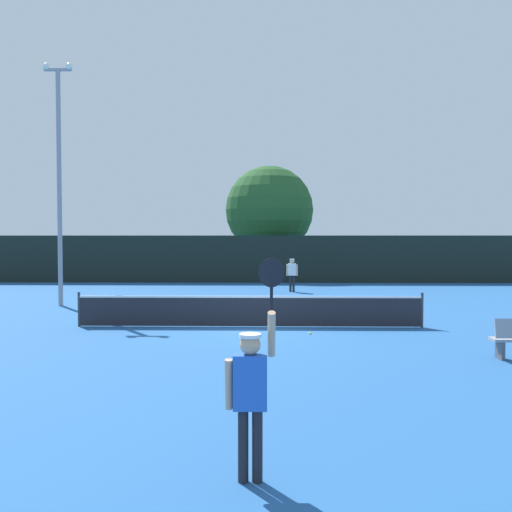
# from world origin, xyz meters

# --- Properties ---
(ground_plane) EXTENTS (120.00, 120.00, 0.00)m
(ground_plane) POSITION_xyz_m (0.00, 0.00, 0.00)
(ground_plane) COLOR #235693
(tennis_net) EXTENTS (10.68, 0.08, 1.07)m
(tennis_net) POSITION_xyz_m (0.00, 0.00, 0.51)
(tennis_net) COLOR #232328
(tennis_net) RESTS_ON ground
(perimeter_fence) EXTENTS (36.98, 0.12, 2.87)m
(perimeter_fence) POSITION_xyz_m (0.00, 15.97, 1.43)
(perimeter_fence) COLOR black
(perimeter_fence) RESTS_ON ground
(player_serving) EXTENTS (0.68, 0.40, 2.54)m
(player_serving) POSITION_xyz_m (0.34, -10.39, 1.12)
(player_serving) COLOR blue
(player_serving) RESTS_ON ground
(player_receiving) EXTENTS (0.57, 0.25, 1.67)m
(player_receiving) POSITION_xyz_m (1.83, 10.58, 1.03)
(player_receiving) COLOR white
(player_receiving) RESTS_ON ground
(tennis_ball) EXTENTS (0.07, 0.07, 0.07)m
(tennis_ball) POSITION_xyz_m (1.77, -1.25, 0.03)
(tennis_ball) COLOR #CCE033
(tennis_ball) RESTS_ON ground
(light_pole) EXTENTS (1.18, 0.28, 9.70)m
(light_pole) POSITION_xyz_m (-7.78, 4.92, 5.43)
(light_pole) COLOR gray
(light_pole) RESTS_ON ground
(large_tree) EXTENTS (6.04, 6.04, 7.66)m
(large_tree) POSITION_xyz_m (0.74, 20.39, 4.63)
(large_tree) COLOR brown
(large_tree) RESTS_ON ground
(parked_car_near) EXTENTS (2.34, 4.38, 1.69)m
(parked_car_near) POSITION_xyz_m (-3.40, 22.81, 0.78)
(parked_car_near) COLOR red
(parked_car_near) RESTS_ON ground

